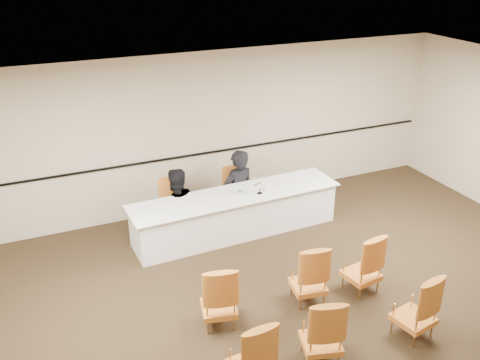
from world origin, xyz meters
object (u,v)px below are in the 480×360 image
(panelist_main_chair, at_px, (238,193))
(aud_chair_back_mid, at_px, (322,328))
(aud_chair_front_left, at_px, (219,294))
(panelist_main, at_px, (238,197))
(aud_chair_back_right, at_px, (415,305))
(microphone, at_px, (260,187))
(water_bottle, at_px, (240,188))
(aud_chair_front_mid, at_px, (309,273))
(aud_chair_front_right, at_px, (362,262))
(panelist_second, at_px, (176,212))
(coffee_cup, at_px, (268,187))
(panelist_second_chair, at_px, (176,206))
(drinking_glass, at_px, (250,191))
(panel_table, at_px, (236,214))
(aud_chair_back_left, at_px, (251,352))

(panelist_main_chair, xyz_separation_m, aud_chair_back_mid, (-0.58, -3.88, 0.00))
(panelist_main_chair, xyz_separation_m, aud_chair_front_left, (-1.48, -2.75, 0.00))
(panelist_main, xyz_separation_m, aud_chair_back_right, (0.76, -3.98, 0.07))
(microphone, xyz_separation_m, water_bottle, (-0.31, 0.14, -0.03))
(aud_chair_back_mid, bearing_deg, aud_chair_front_mid, 83.09)
(panelist_main_chair, xyz_separation_m, aud_chair_front_right, (0.73, -2.87, 0.00))
(water_bottle, relative_size, aud_chair_front_right, 0.22)
(microphone, height_order, aud_chair_front_right, microphone)
(aud_chair_back_right, bearing_deg, panelist_main, 90.05)
(panelist_second, bearing_deg, coffee_cup, 148.00)
(panelist_second_chair, distance_m, aud_chair_front_left, 2.72)
(panelist_second, distance_m, panelist_second_chair, 0.12)
(microphone, distance_m, aud_chair_back_mid, 3.27)
(aud_chair_front_mid, bearing_deg, coffee_cup, 88.93)
(drinking_glass, distance_m, aud_chair_back_right, 3.44)
(panel_table, bearing_deg, microphone, -21.54)
(panelist_second_chair, distance_m, aud_chair_back_right, 4.41)
(panelist_main_chair, bearing_deg, drinking_glass, -97.05)
(water_bottle, xyz_separation_m, drinking_glass, (0.14, -0.09, -0.06))
(panelist_main_chair, relative_size, aud_chair_back_left, 1.00)
(panel_table, relative_size, panelist_second, 2.28)
(panel_table, bearing_deg, drinking_glass, -22.02)
(aud_chair_front_left, bearing_deg, panel_table, 74.41)
(panelist_second, bearing_deg, panelist_main_chair, 172.29)
(aud_chair_back_mid, xyz_separation_m, aud_chair_back_right, (1.35, -0.10, 0.00))
(panelist_main, xyz_separation_m, aud_chair_back_left, (-1.54, -3.91, 0.07))
(aud_chair_front_right, bearing_deg, panelist_second_chair, 116.10)
(drinking_glass, relative_size, aud_chair_back_right, 0.11)
(microphone, height_order, drinking_glass, microphone)
(panelist_second_chair, distance_m, aud_chair_front_right, 3.44)
(panelist_second, height_order, drinking_glass, panelist_second)
(panelist_main, height_order, aud_chair_back_right, panelist_main)
(panelist_second_chair, xyz_separation_m, aud_chair_back_mid, (0.63, -3.84, 0.00))
(aud_chair_front_mid, bearing_deg, panelist_second_chair, 121.46)
(panelist_second, relative_size, aud_chair_back_right, 1.73)
(panelist_main, bearing_deg, water_bottle, 57.89)
(aud_chair_front_mid, distance_m, aud_chair_back_right, 1.48)
(microphone, distance_m, aud_chair_back_left, 3.63)
(panelist_second_chair, bearing_deg, drinking_glass, -29.72)
(panel_table, height_order, panelist_second, panelist_second)
(aud_chair_back_right, bearing_deg, aud_chair_front_left, 140.51)
(water_bottle, distance_m, aud_chair_back_left, 3.62)
(panelist_main, bearing_deg, drinking_glass, 72.44)
(panelist_main, bearing_deg, coffee_cup, 100.91)
(panel_table, bearing_deg, water_bottle, -0.67)
(coffee_cup, bearing_deg, panelist_second_chair, 157.54)
(panelist_main_chair, relative_size, aud_chair_front_mid, 1.00)
(panelist_main, height_order, aud_chair_front_right, panelist_main)
(panelist_second, bearing_deg, aud_chair_front_left, 74.92)
(drinking_glass, bearing_deg, aud_chair_back_left, -114.46)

